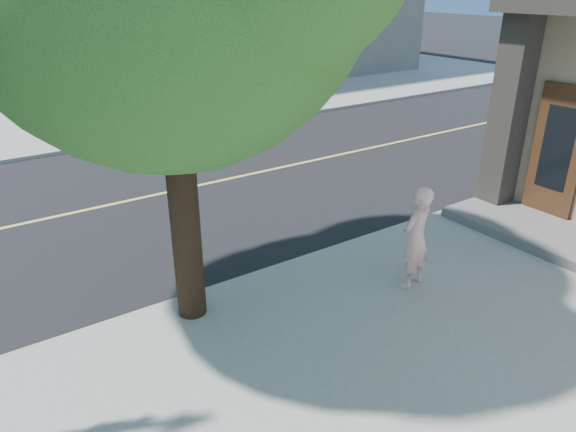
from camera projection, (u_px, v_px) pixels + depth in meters
sidewalk_ne at (201, 68)px, 29.97m from camera, size 29.00×25.00×0.12m
man_on_phone at (416, 238)px, 8.12m from camera, size 0.68×0.53×1.66m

